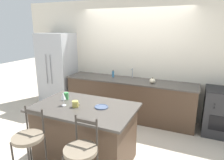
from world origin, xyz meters
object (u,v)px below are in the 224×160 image
(refrigerator, at_px, (58,70))
(tumbler_cup, at_px, (66,96))
(oven_range, at_px, (224,112))
(dinner_plate, at_px, (101,107))
(coffee_mug, at_px, (75,104))
(pumpkin_decoration, at_px, (152,81))
(bar_stool_far, at_px, (81,159))
(bar_stool_near, at_px, (29,146))
(wine_glass, at_px, (63,96))
(soap_bottle, at_px, (113,74))

(refrigerator, xyz_separation_m, tumbler_cup, (1.43, -1.60, 0.02))
(oven_range, relative_size, dinner_plate, 4.54)
(coffee_mug, bearing_deg, tumbler_cup, 145.81)
(tumbler_cup, distance_m, pumpkin_decoration, 1.90)
(oven_range, xyz_separation_m, tumbler_cup, (-2.50, -1.63, 0.52))
(oven_range, relative_size, bar_stool_far, 0.86)
(coffee_mug, xyz_separation_m, tumbler_cup, (-0.32, 0.22, 0.01))
(bar_stool_near, xyz_separation_m, tumbler_cup, (-0.04, 0.90, 0.38))
(bar_stool_near, bearing_deg, dinner_plate, 52.06)
(oven_range, height_order, wine_glass, wine_glass)
(bar_stool_far, distance_m, tumbler_cup, 1.24)
(wine_glass, xyz_separation_m, coffee_mug, (0.20, 0.02, -0.10))
(refrigerator, relative_size, dinner_plate, 9.43)
(bar_stool_near, xyz_separation_m, dinner_plate, (0.64, 0.82, 0.33))
(refrigerator, distance_m, pumpkin_decoration, 2.52)
(oven_range, distance_m, bar_stool_far, 3.02)
(bar_stool_far, bearing_deg, soap_bottle, 105.20)
(coffee_mug, bearing_deg, pumpkin_decoration, 66.56)
(refrigerator, bearing_deg, soap_bottle, 4.03)
(coffee_mug, xyz_separation_m, pumpkin_decoration, (0.77, 1.77, -0.00))
(dinner_plate, bearing_deg, wine_glass, -164.18)
(wine_glass, bearing_deg, soap_bottle, 90.46)
(wine_glass, bearing_deg, bar_stool_far, -42.39)
(wine_glass, distance_m, tumbler_cup, 0.28)
(pumpkin_decoration, bearing_deg, oven_range, 3.01)
(bar_stool_near, xyz_separation_m, wine_glass, (0.08, 0.66, 0.47))
(bar_stool_near, distance_m, dinner_plate, 1.09)
(coffee_mug, xyz_separation_m, soap_bottle, (-0.21, 1.93, 0.02))
(wine_glass, height_order, soap_bottle, wine_glass)
(bar_stool_near, relative_size, tumbler_cup, 9.28)
(bar_stool_far, relative_size, pumpkin_decoration, 8.60)
(tumbler_cup, bearing_deg, wine_glass, -62.56)
(bar_stool_far, relative_size, wine_glass, 5.13)
(dinner_plate, height_order, soap_bottle, soap_bottle)
(refrigerator, relative_size, coffee_mug, 15.56)
(bar_stool_far, distance_m, soap_bottle, 2.69)
(dinner_plate, xyz_separation_m, soap_bottle, (-0.58, 1.79, 0.06))
(bar_stool_near, distance_m, pumpkin_decoration, 2.69)
(coffee_mug, bearing_deg, soap_bottle, 96.27)
(refrigerator, distance_m, bar_stool_near, 2.93)
(bar_stool_near, bearing_deg, wine_glass, 83.23)
(wine_glass, xyz_separation_m, tumbler_cup, (-0.12, 0.24, -0.09))
(coffee_mug, bearing_deg, bar_stool_far, -52.88)
(bar_stool_near, relative_size, coffee_mug, 8.70)
(coffee_mug, height_order, tumbler_cup, tumbler_cup)
(refrigerator, bearing_deg, bar_stool_far, -47.69)
(refrigerator, xyz_separation_m, soap_bottle, (1.54, 0.11, 0.03))
(oven_range, bearing_deg, coffee_mug, -139.81)
(coffee_mug, bearing_deg, refrigerator, 133.96)
(pumpkin_decoration, bearing_deg, tumbler_cup, -124.93)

